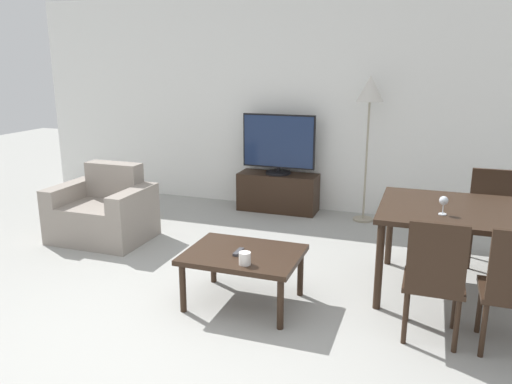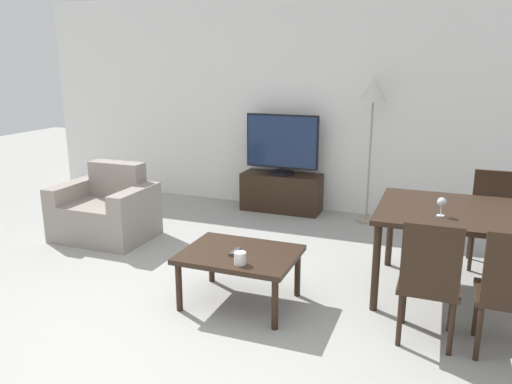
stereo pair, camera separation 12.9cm
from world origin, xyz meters
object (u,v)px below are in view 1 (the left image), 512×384
Objects in this scene: dining_chair_far at (490,213)px; cup_white_near at (245,258)px; armchair at (104,213)px; remote_primary at (238,252)px; tv_stand at (278,192)px; dining_chair_near at (434,276)px; wine_glass_center at (444,202)px; dining_table at (469,218)px; floor_lamp at (370,97)px; tv at (279,144)px; coffee_table at (243,258)px.

cup_white_near is (-1.79, -1.80, -0.01)m from dining_chair_far.
armchair reaches higher than remote_primary.
dining_chair_near is (1.89, -2.65, 0.24)m from tv_stand.
armchair is 1.12× the size of dining_chair_near.
wine_glass_center is at bearing 86.99° from dining_chair_near.
armchair is 3.52m from dining_chair_near.
dining_table is 1.86m from remote_primary.
cup_white_near reaches higher than remote_primary.
floor_lamp reaches higher than dining_chair_near.
tv is 1.05× the size of dining_chair_far.
armchair reaches higher than tv_stand.
floor_lamp is at bearing 75.80° from remote_primary.
tv_stand is at bearing 125.54° from dining_chair_near.
tv_stand is 1.14× the size of coffee_table.
tv is (1.47, 1.63, 0.57)m from armchair.
cup_white_near is 1.57m from wine_glass_center.
remote_primary is at bearing -140.04° from dining_chair_far.
dining_table is at bearing 24.10° from coffee_table.
tv_stand is 2.60m from coffee_table.
tv is 2.81m from dining_table.
armchair is at bearing -132.04° from tv.
floor_lamp is 18.31× the size of cup_white_near.
cup_white_near is (0.10, -0.22, 0.10)m from coffee_table.
armchair is 2.36m from cup_white_near.
wine_glass_center is at bearing 19.46° from coffee_table.
dining_chair_near reaches higher than coffee_table.
dining_chair_near is at bearing -54.43° from tv.
tv is at bearing 100.93° from coffee_table.
dining_chair_near is at bearing -106.11° from dining_chair_far.
wine_glass_center is at bearing -132.66° from dining_table.
dining_chair_near is 1.31m from cup_white_near.
remote_primary is at bearing -159.87° from wine_glass_center.
dining_table is (2.14, -1.81, 0.42)m from tv_stand.
tv_stand is 2.83m from dining_table.
dining_table is (2.14, -1.81, -0.20)m from tv.
cup_white_near is at bearing -148.33° from dining_table.
dining_chair_far is (0.49, 1.68, 0.00)m from dining_chair_near.
floor_lamp is at bearing 144.61° from dining_chair_far.
tv is 0.67× the size of dining_table.
remote_primary is at bearing 176.94° from dining_chair_near.
floor_lamp reaches higher than wine_glass_center.
tv is 2.65m from remote_primary.
remote_primary is (1.93, -0.94, 0.15)m from armchair.
tv is 3.28m from dining_chair_near.
wine_glass_center is (1.46, 0.54, 0.40)m from remote_primary.
tv reaches higher than dining_table.
dining_chair_far is 5.92× the size of remote_primary.
tv is 2.60m from dining_chair_far.
armchair is 3.63m from dining_table.
dining_chair_far is at bearing 67.02° from wine_glass_center.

